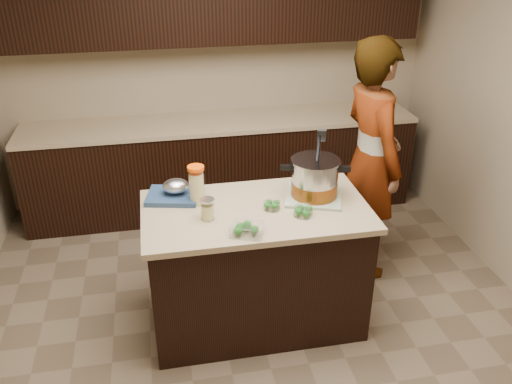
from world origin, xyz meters
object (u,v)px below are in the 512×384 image
(island, at_px, (256,266))
(lemonade_pitcher, at_px, (197,187))
(stock_pot, at_px, (315,180))
(person, at_px, (371,161))

(island, height_order, lemonade_pitcher, lemonade_pitcher)
(lemonade_pitcher, bearing_deg, stock_pot, -4.69)
(stock_pot, height_order, lemonade_pitcher, stock_pot)
(island, xyz_separation_m, lemonade_pitcher, (-0.36, 0.14, 0.57))
(island, bearing_deg, stock_pot, 10.93)
(person, bearing_deg, lemonade_pitcher, 98.89)
(person, bearing_deg, island, 111.04)
(island, height_order, stock_pot, stock_pot)
(island, bearing_deg, lemonade_pitcher, 158.52)
(stock_pot, height_order, person, person)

